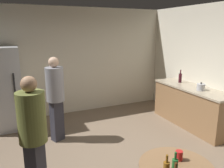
{
  "coord_description": "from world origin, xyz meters",
  "views": [
    {
      "loc": [
        -1.38,
        -3.04,
        2.15
      ],
      "look_at": [
        0.13,
        0.29,
        1.27
      ],
      "focal_mm": 36.31,
      "sensor_mm": 36.0,
      "label": 1
    }
  ],
  "objects_px": {
    "refrigerator": "(4,89)",
    "beer_bottle_green": "(175,165)",
    "wine_bottle_on_counter": "(180,78)",
    "person_in_gray_shirt": "(55,93)",
    "kettle": "(201,87)",
    "beer_bottle_amber": "(166,168)",
    "plastic_cup_red": "(179,156)",
    "person_in_olive_shirt": "(33,130)"
  },
  "relations": [
    {
      "from": "refrigerator",
      "to": "beer_bottle_green",
      "type": "relative_size",
      "value": 7.83
    },
    {
      "from": "wine_bottle_on_counter",
      "to": "person_in_gray_shirt",
      "type": "distance_m",
      "value": 2.98
    },
    {
      "from": "wine_bottle_on_counter",
      "to": "kettle",
      "type": "bearing_deg",
      "value": -97.08
    },
    {
      "from": "beer_bottle_amber",
      "to": "plastic_cup_red",
      "type": "bearing_deg",
      "value": 28.92
    },
    {
      "from": "kettle",
      "to": "person_in_olive_shirt",
      "type": "height_order",
      "value": "person_in_olive_shirt"
    },
    {
      "from": "person_in_olive_shirt",
      "to": "person_in_gray_shirt",
      "type": "bearing_deg",
      "value": 108.69
    },
    {
      "from": "beer_bottle_amber",
      "to": "person_in_olive_shirt",
      "type": "height_order",
      "value": "person_in_olive_shirt"
    },
    {
      "from": "refrigerator",
      "to": "beer_bottle_green",
      "type": "bearing_deg",
      "value": -66.59
    },
    {
      "from": "person_in_olive_shirt",
      "to": "kettle",
      "type": "bearing_deg",
      "value": 50.51
    },
    {
      "from": "person_in_gray_shirt",
      "to": "wine_bottle_on_counter",
      "type": "bearing_deg",
      "value": 65.85
    },
    {
      "from": "refrigerator",
      "to": "plastic_cup_red",
      "type": "bearing_deg",
      "value": -63.01
    },
    {
      "from": "refrigerator",
      "to": "beer_bottle_green",
      "type": "distance_m",
      "value": 3.99
    },
    {
      "from": "refrigerator",
      "to": "beer_bottle_green",
      "type": "height_order",
      "value": "refrigerator"
    },
    {
      "from": "person_in_gray_shirt",
      "to": "kettle",
      "type": "bearing_deg",
      "value": 51.16
    },
    {
      "from": "plastic_cup_red",
      "to": "refrigerator",
      "type": "bearing_deg",
      "value": 116.99
    },
    {
      "from": "wine_bottle_on_counter",
      "to": "person_in_olive_shirt",
      "type": "relative_size",
      "value": 0.19
    },
    {
      "from": "wine_bottle_on_counter",
      "to": "beer_bottle_amber",
      "type": "relative_size",
      "value": 1.35
    },
    {
      "from": "plastic_cup_red",
      "to": "person_in_gray_shirt",
      "type": "bearing_deg",
      "value": 109.37
    },
    {
      "from": "plastic_cup_red",
      "to": "kettle",
      "type": "bearing_deg",
      "value": 39.93
    },
    {
      "from": "wine_bottle_on_counter",
      "to": "beer_bottle_green",
      "type": "height_order",
      "value": "wine_bottle_on_counter"
    },
    {
      "from": "kettle",
      "to": "wine_bottle_on_counter",
      "type": "distance_m",
      "value": 0.77
    },
    {
      "from": "refrigerator",
      "to": "person_in_olive_shirt",
      "type": "height_order",
      "value": "refrigerator"
    },
    {
      "from": "beer_bottle_amber",
      "to": "person_in_gray_shirt",
      "type": "distance_m",
      "value": 2.72
    },
    {
      "from": "beer_bottle_green",
      "to": "person_in_gray_shirt",
      "type": "relative_size",
      "value": 0.14
    },
    {
      "from": "refrigerator",
      "to": "beer_bottle_amber",
      "type": "relative_size",
      "value": 7.83
    },
    {
      "from": "kettle",
      "to": "beer_bottle_amber",
      "type": "bearing_deg",
      "value": -141.36
    },
    {
      "from": "wine_bottle_on_counter",
      "to": "person_in_gray_shirt",
      "type": "bearing_deg",
      "value": 179.0
    },
    {
      "from": "person_in_olive_shirt",
      "to": "person_in_gray_shirt",
      "type": "xyz_separation_m",
      "value": [
        0.56,
        1.5,
        0.02
      ]
    },
    {
      "from": "refrigerator",
      "to": "beer_bottle_amber",
      "type": "bearing_deg",
      "value": -68.07
    },
    {
      "from": "beer_bottle_green",
      "to": "plastic_cup_red",
      "type": "distance_m",
      "value": 0.26
    },
    {
      "from": "wine_bottle_on_counter",
      "to": "person_in_olive_shirt",
      "type": "height_order",
      "value": "person_in_olive_shirt"
    },
    {
      "from": "refrigerator",
      "to": "person_in_olive_shirt",
      "type": "bearing_deg",
      "value": -82.16
    },
    {
      "from": "beer_bottle_green",
      "to": "kettle",
      "type": "bearing_deg",
      "value": 39.93
    },
    {
      "from": "beer_bottle_green",
      "to": "plastic_cup_red",
      "type": "relative_size",
      "value": 2.09
    },
    {
      "from": "wine_bottle_on_counter",
      "to": "beer_bottle_green",
      "type": "bearing_deg",
      "value": -131.44
    },
    {
      "from": "wine_bottle_on_counter",
      "to": "plastic_cup_red",
      "type": "bearing_deg",
      "value": -130.76
    },
    {
      "from": "kettle",
      "to": "beer_bottle_amber",
      "type": "height_order",
      "value": "kettle"
    },
    {
      "from": "beer_bottle_green",
      "to": "refrigerator",
      "type": "bearing_deg",
      "value": 113.41
    },
    {
      "from": "kettle",
      "to": "beer_bottle_green",
      "type": "distance_m",
      "value": 2.88
    },
    {
      "from": "beer_bottle_amber",
      "to": "beer_bottle_green",
      "type": "bearing_deg",
      "value": 2.57
    },
    {
      "from": "refrigerator",
      "to": "beer_bottle_amber",
      "type": "xyz_separation_m",
      "value": [
        1.48,
        -3.67,
        -0.08
      ]
    },
    {
      "from": "beer_bottle_green",
      "to": "wine_bottle_on_counter",
      "type": "bearing_deg",
      "value": 48.56
    }
  ]
}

